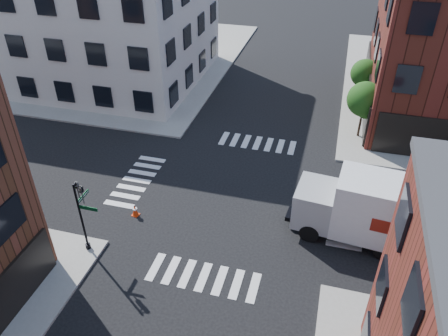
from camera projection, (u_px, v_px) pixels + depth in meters
ground at (236, 197)px, 28.43m from camera, size 120.00×120.00×0.00m
sidewalk_nw at (101, 55)px, 49.61m from camera, size 30.00×30.00×0.15m
building_nw at (86, 21)px, 42.12m from camera, size 22.00×16.00×11.00m
tree_near at (365, 101)px, 32.91m from camera, size 2.69×2.69×4.49m
tree_far at (365, 75)px, 37.83m from camera, size 2.43×2.43×4.07m
signal_pole at (82, 210)px, 22.96m from camera, size 1.29×1.24×4.60m
box_truck at (381, 213)px, 23.83m from camera, size 9.37×3.61×4.16m
traffic_cone at (135, 211)px, 26.75m from camera, size 0.49×0.49×0.76m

